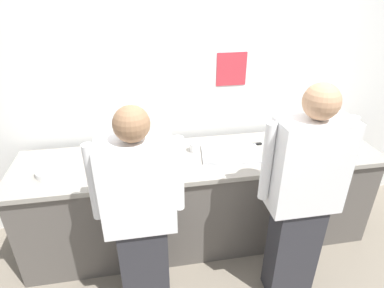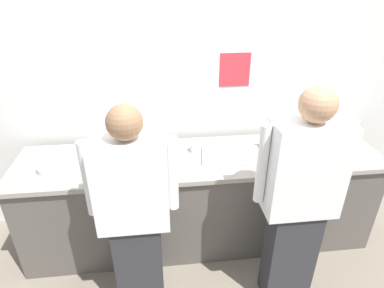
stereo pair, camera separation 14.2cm
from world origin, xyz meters
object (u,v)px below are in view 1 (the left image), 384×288
at_px(chef_near_left, 140,216).
at_px(mixing_bowl_steel, 328,144).
at_px(sheet_tray, 231,154).
at_px(ramekin_orange_sauce, 117,152).
at_px(deli_cup, 195,147).
at_px(chef_center, 302,197).
at_px(ramekin_green_sauce, 106,165).
at_px(squeeze_bottle_primary, 147,162).
at_px(ramekin_yellow_sauce, 138,153).
at_px(plate_stack_front, 50,171).
at_px(chefs_knife, 264,144).

relative_size(chef_near_left, mixing_bowl_steel, 4.95).
height_order(sheet_tray, ramekin_orange_sauce, ramekin_orange_sauce).
bearing_deg(deli_cup, ramekin_orange_sauce, 174.53).
bearing_deg(mixing_bowl_steel, chef_center, -131.34).
bearing_deg(chef_center, ramekin_green_sauce, 154.79).
xyz_separation_m(mixing_bowl_steel, ramekin_green_sauce, (-1.92, 0.03, -0.04)).
bearing_deg(squeeze_bottle_primary, chef_center, -25.89).
height_order(chef_near_left, deli_cup, chef_near_left).
distance_m(sheet_tray, ramekin_yellow_sauce, 0.80).
relative_size(plate_stack_front, ramekin_green_sauce, 2.27).
xyz_separation_m(plate_stack_front, mixing_bowl_steel, (2.34, -0.01, 0.04)).
relative_size(chef_near_left, chefs_knife, 6.00).
bearing_deg(deli_cup, chefs_knife, 2.28).
height_order(deli_cup, chefs_knife, deli_cup).
xyz_separation_m(chef_near_left, ramekin_orange_sauce, (-0.17, 0.80, 0.06)).
height_order(chef_center, deli_cup, chef_center).
height_order(squeeze_bottle_primary, deli_cup, squeeze_bottle_primary).
distance_m(chef_near_left, ramekin_yellow_sauce, 0.76).
xyz_separation_m(mixing_bowl_steel, deli_cup, (-1.16, 0.17, -0.02)).
bearing_deg(sheet_tray, mixing_bowl_steel, -3.47).
height_order(plate_stack_front, ramekin_yellow_sauce, plate_stack_front).
bearing_deg(plate_stack_front, squeeze_bottle_primary, -8.79).
bearing_deg(chef_center, sheet_tray, 115.85).
xyz_separation_m(sheet_tray, ramekin_orange_sauce, (-0.97, 0.18, 0.01)).
relative_size(squeeze_bottle_primary, ramekin_orange_sauce, 2.13).
height_order(chef_near_left, sheet_tray, chef_near_left).
height_order(chef_center, chefs_knife, chef_center).
distance_m(sheet_tray, ramekin_green_sauce, 1.05).
height_order(squeeze_bottle_primary, chefs_knife, squeeze_bottle_primary).
distance_m(sheet_tray, deli_cup, 0.32).
bearing_deg(sheet_tray, chef_near_left, -141.92).
height_order(plate_stack_front, squeeze_bottle_primary, squeeze_bottle_primary).
height_order(mixing_bowl_steel, chefs_knife, mixing_bowl_steel).
xyz_separation_m(sheet_tray, ramekin_green_sauce, (-1.05, -0.03, 0.01)).
distance_m(squeeze_bottle_primary, ramekin_yellow_sauce, 0.31).
bearing_deg(ramekin_orange_sauce, mixing_bowl_steel, -7.21).
relative_size(chef_near_left, ramekin_orange_sauce, 16.91).
bearing_deg(plate_stack_front, mixing_bowl_steel, -0.16).
xyz_separation_m(chef_center, sheet_tray, (-0.33, 0.67, -0.00)).
relative_size(ramekin_green_sauce, ramekin_orange_sauce, 1.00).
bearing_deg(mixing_bowl_steel, chef_near_left, -161.05).
bearing_deg(sheet_tray, deli_cup, 158.56).
distance_m(chef_near_left, sheet_tray, 1.01).
distance_m(chef_center, squeeze_bottle_primary, 1.17).
bearing_deg(plate_stack_front, chefs_knife, 5.84).
bearing_deg(ramekin_yellow_sauce, mixing_bowl_steel, -6.24).
bearing_deg(ramekin_orange_sauce, ramekin_yellow_sauce, -15.89).
bearing_deg(ramekin_yellow_sauce, deli_cup, -1.54).
bearing_deg(ramekin_green_sauce, ramekin_orange_sauce, 69.36).
distance_m(sheet_tray, ramekin_orange_sauce, 0.99).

